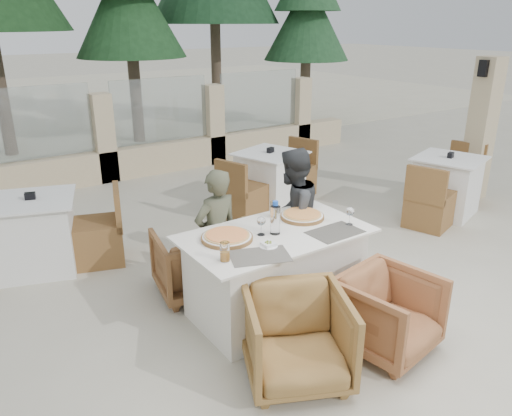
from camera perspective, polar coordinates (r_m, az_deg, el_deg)
ground at (r=4.54m, az=3.61°, el=-12.06°), size 80.00×80.00×0.00m
sand_patch at (r=17.34m, az=-26.41°, el=10.44°), size 30.00×16.00×0.01m
perimeter_wall_far at (r=8.32m, az=-17.07°, el=8.30°), size 10.00×0.34×1.60m
lantern_pillar at (r=7.83m, az=24.33°, el=8.16°), size 0.34×0.34×2.00m
pine_centre at (r=10.91m, az=-14.28°, el=20.32°), size 2.20×2.20×5.00m
pine_far_right at (r=12.34m, az=5.83°, el=19.62°), size 1.98×1.98×4.50m
dining_table at (r=4.39m, az=2.22°, el=-7.46°), size 1.60×0.90×0.77m
placemat_near_left at (r=3.81m, az=0.43°, el=-5.49°), size 0.53×0.44×0.00m
placemat_near_right at (r=4.28m, az=9.02°, el=-2.73°), size 0.46×0.31×0.00m
pizza_left at (r=4.08m, az=-3.35°, el=-3.28°), size 0.51×0.51×0.06m
pizza_right at (r=4.53m, az=5.31°, el=-0.86°), size 0.52×0.52×0.05m
water_bottle at (r=4.15m, az=2.21°, el=-1.10°), size 0.10×0.10×0.29m
wine_glass_centre at (r=4.14m, az=0.59°, el=-1.92°), size 0.10×0.10×0.18m
wine_glass_corner at (r=4.42m, az=10.66°, el=-0.80°), size 0.08×0.08×0.18m
beer_glass_left at (r=3.72m, az=-3.59°, el=-4.99°), size 0.10×0.10×0.15m
beer_glass_right at (r=4.53m, az=2.09°, el=-0.14°), size 0.08×0.08×0.15m
olive_dish at (r=3.96m, az=1.43°, el=-4.13°), size 0.13×0.13×0.04m
armchair_far_left at (r=4.77m, az=-7.27°, el=-6.20°), size 0.77×0.79×0.62m
armchair_far_right at (r=5.08m, az=3.28°, el=-4.38°), size 0.69×0.71×0.61m
armchair_near_left at (r=3.67m, az=4.69°, el=-14.61°), size 0.96×0.97×0.67m
armchair_near_right at (r=4.09m, az=14.87°, el=-11.59°), size 0.78×0.80×0.63m
diner_left at (r=4.53m, az=-4.53°, el=-3.20°), size 0.49×0.35×1.25m
diner_right at (r=4.85m, az=4.15°, el=-0.94°), size 0.80×0.73×1.34m
bg_table_a at (r=5.62m, az=-23.79°, el=-2.78°), size 1.81×1.29×0.77m
bg_table_b at (r=6.92m, az=1.62°, el=3.26°), size 1.81×1.29×0.77m
bg_table_c at (r=7.13m, az=20.93°, el=2.40°), size 1.81×1.29×0.77m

